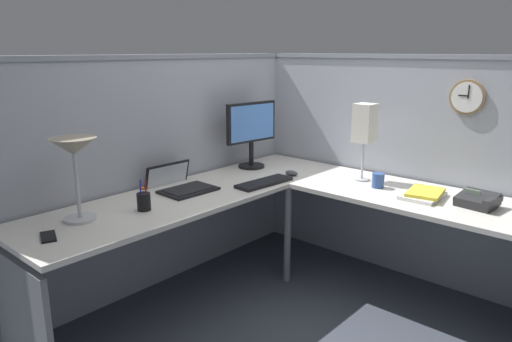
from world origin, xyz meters
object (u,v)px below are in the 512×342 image
at_px(laptop, 179,185).
at_px(book_stack, 424,194).
at_px(keyboard, 264,183).
at_px(cell_phone, 48,237).
at_px(desk_lamp_dome, 74,153).
at_px(coffee_mug, 378,180).
at_px(wall_clock, 467,97).
at_px(office_phone, 479,201).
at_px(monitor, 251,130).
at_px(desk_lamp_paper, 365,125).
at_px(pen_cup, 144,201).
at_px(computer_mouse, 292,173).

relative_size(laptop, book_stack, 1.29).
bearing_deg(keyboard, cell_phone, 176.96).
height_order(desk_lamp_dome, coffee_mug, desk_lamp_dome).
relative_size(cell_phone, wall_clock, 0.65).
xyz_separation_m(desk_lamp_dome, cell_phone, (-0.23, -0.11, -0.36)).
bearing_deg(coffee_mug, office_phone, -88.07).
relative_size(monitor, wall_clock, 2.27).
relative_size(cell_phone, office_phone, 0.64).
bearing_deg(book_stack, keyboard, 114.37).
distance_m(laptop, keyboard, 0.57).
xyz_separation_m(laptop, wall_clock, (1.24, -1.35, 0.57)).
relative_size(book_stack, desk_lamp_paper, 0.57).
height_order(keyboard, office_phone, office_phone).
distance_m(desk_lamp_dome, wall_clock, 2.36).
height_order(cell_phone, wall_clock, wall_clock).
relative_size(monitor, cell_phone, 3.47).
height_order(pen_cup, wall_clock, wall_clock).
distance_m(desk_lamp_dome, desk_lamp_paper, 1.85).
bearing_deg(coffee_mug, keyboard, 125.56).
relative_size(laptop, desk_lamp_paper, 0.74).
xyz_separation_m(monitor, desk_lamp_paper, (0.24, -0.82, 0.09)).
height_order(monitor, cell_phone, monitor).
bearing_deg(pen_cup, monitor, 10.74).
relative_size(office_phone, wall_clock, 1.03).
bearing_deg(office_phone, wall_clock, 34.61).
bearing_deg(keyboard, laptop, 146.13).
bearing_deg(cell_phone, pen_cup, 20.31).
bearing_deg(book_stack, wall_clock, -11.52).
bearing_deg(wall_clock, office_phone, -145.39).
bearing_deg(pen_cup, cell_phone, 178.80).
distance_m(cell_phone, desk_lamp_paper, 2.06).
distance_m(laptop, wall_clock, 1.92).
height_order(office_phone, book_stack, office_phone).
xyz_separation_m(desk_lamp_paper, coffee_mug, (-0.09, -0.17, -0.34)).
distance_m(pen_cup, wall_clock, 2.09).
distance_m(monitor, coffee_mug, 1.03).
xyz_separation_m(laptop, book_stack, (0.87, -1.27, -0.00)).
bearing_deg(desk_lamp_dome, laptop, 5.15).
bearing_deg(desk_lamp_paper, book_stack, -102.58).
bearing_deg(keyboard, desk_lamp_dome, 170.42).
bearing_deg(office_phone, cell_phone, 142.94).
height_order(monitor, desk_lamp_paper, desk_lamp_paper).
relative_size(computer_mouse, wall_clock, 0.47).
bearing_deg(office_phone, book_stack, 97.00).
height_order(desk_lamp_paper, coffee_mug, desk_lamp_paper).
distance_m(keyboard, pen_cup, 0.87).
height_order(pen_cup, office_phone, pen_cup).
distance_m(desk_lamp_dome, coffee_mug, 1.87).
bearing_deg(desk_lamp_dome, cell_phone, -153.98).
bearing_deg(desk_lamp_dome, wall_clock, -33.13).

